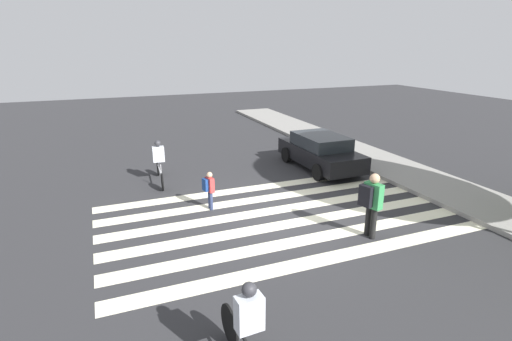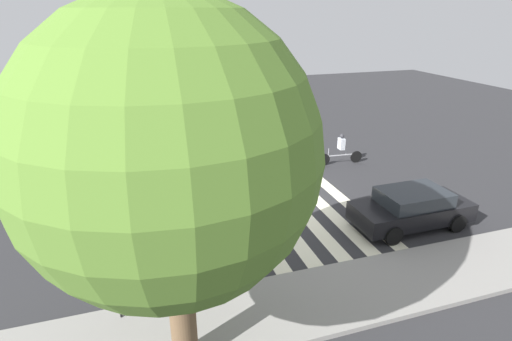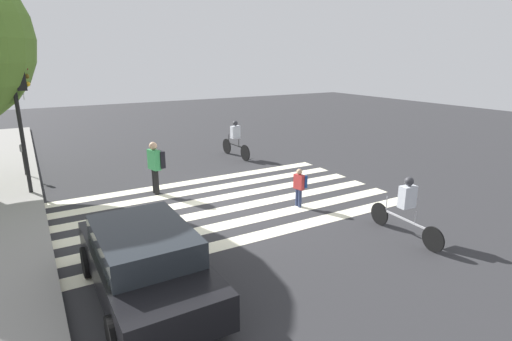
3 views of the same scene
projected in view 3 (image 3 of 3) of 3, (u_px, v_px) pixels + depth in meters
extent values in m
plane|color=#2D2D30|center=(230.00, 202.00, 12.38)|extent=(60.00, 60.00, 0.00)
cube|color=#F2EDCC|center=(274.00, 232.00, 10.27)|extent=(0.52, 10.00, 0.01)
cube|color=#F2EDCC|center=(254.00, 219.00, 11.11)|extent=(0.52, 10.00, 0.01)
cube|color=#F2EDCC|center=(237.00, 207.00, 11.96)|extent=(0.52, 10.00, 0.01)
cube|color=#F2EDCC|center=(223.00, 197.00, 12.80)|extent=(0.52, 10.00, 0.01)
cube|color=#F2EDCC|center=(210.00, 189.00, 13.64)|extent=(0.52, 10.00, 0.01)
cube|color=#F2EDCC|center=(199.00, 181.00, 14.49)|extent=(0.52, 10.00, 0.01)
cylinder|color=black|center=(21.00, 129.00, 12.33)|extent=(0.12, 0.12, 4.40)
cube|color=black|center=(21.00, 76.00, 12.00)|extent=(0.32, 0.26, 0.84)
cube|color=silver|center=(24.00, 97.00, 12.16)|extent=(0.60, 0.02, 0.16)
sphere|color=#590F0F|center=(25.00, 68.00, 12.01)|extent=(0.15, 0.15, 0.15)
sphere|color=#59470F|center=(27.00, 76.00, 12.07)|extent=(0.15, 0.15, 0.15)
sphere|color=gold|center=(28.00, 84.00, 12.14)|extent=(0.15, 0.15, 0.15)
cylinder|color=black|center=(25.00, 165.00, 14.68)|extent=(0.06, 0.06, 1.03)
cylinder|color=gray|center=(22.00, 148.00, 14.51)|extent=(0.15, 0.15, 0.22)
sphere|color=gray|center=(21.00, 146.00, 14.48)|extent=(0.14, 0.14, 0.14)
cylinder|color=black|center=(157.00, 182.00, 12.99)|extent=(0.15, 0.15, 0.82)
cylinder|color=black|center=(155.00, 181.00, 13.17)|extent=(0.15, 0.15, 0.82)
cube|color=#338C4C|center=(154.00, 160.00, 12.88)|extent=(0.52, 0.33, 0.65)
sphere|color=tan|center=(153.00, 146.00, 12.75)|extent=(0.26, 0.26, 0.26)
cube|color=black|center=(160.00, 159.00, 12.93)|extent=(0.39, 0.25, 0.55)
cylinder|color=navy|center=(300.00, 198.00, 11.89)|extent=(0.11, 0.11, 0.56)
cylinder|color=navy|center=(297.00, 197.00, 12.02)|extent=(0.11, 0.11, 0.56)
cube|color=#B73333|center=(299.00, 182.00, 11.82)|extent=(0.35, 0.22, 0.44)
sphere|color=tan|center=(299.00, 172.00, 11.73)|extent=(0.18, 0.18, 0.18)
cube|color=navy|center=(303.00, 181.00, 11.86)|extent=(0.26, 0.17, 0.37)
cylinder|color=black|center=(227.00, 146.00, 18.56)|extent=(0.71, 0.08, 0.71)
cylinder|color=black|center=(245.00, 153.00, 17.25)|extent=(0.71, 0.08, 0.71)
cube|color=black|center=(236.00, 145.00, 17.85)|extent=(1.38, 0.11, 0.04)
cylinder|color=black|center=(239.00, 143.00, 17.58)|extent=(0.03, 0.03, 0.32)
cylinder|color=black|center=(229.00, 139.00, 18.29)|extent=(0.03, 0.03, 0.40)
cube|color=silver|center=(235.00, 132.00, 17.69)|extent=(0.26, 0.41, 0.55)
sphere|color=#333338|center=(235.00, 123.00, 17.58)|extent=(0.22, 0.22, 0.22)
cylinder|color=black|center=(379.00, 214.00, 10.67)|extent=(0.60, 0.08, 0.60)
cylinder|color=black|center=(433.00, 239.00, 9.17)|extent=(0.60, 0.08, 0.60)
cube|color=#B2B2B7|center=(405.00, 219.00, 9.88)|extent=(1.47, 0.13, 0.04)
cylinder|color=#B2B2B7|center=(415.00, 218.00, 9.57)|extent=(0.03, 0.03, 0.32)
cylinder|color=#B2B2B7|center=(387.00, 204.00, 10.38)|extent=(0.03, 0.03, 0.40)
cube|color=silver|center=(407.00, 197.00, 9.71)|extent=(0.27, 0.41, 0.55)
sphere|color=#333338|center=(409.00, 181.00, 9.61)|extent=(0.22, 0.22, 0.22)
cube|color=black|center=(145.00, 268.00, 7.39)|extent=(4.20, 1.75, 0.64)
cube|color=#23282D|center=(143.00, 240.00, 7.23)|extent=(2.32, 1.60, 0.48)
cylinder|color=black|center=(88.00, 262.00, 8.12)|extent=(0.64, 0.21, 0.64)
cylinder|color=black|center=(168.00, 243.00, 8.94)|extent=(0.64, 0.21, 0.64)
cylinder|color=black|center=(115.00, 336.00, 5.97)|extent=(0.64, 0.21, 0.64)
cylinder|color=black|center=(217.00, 302.00, 6.79)|extent=(0.64, 0.21, 0.64)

